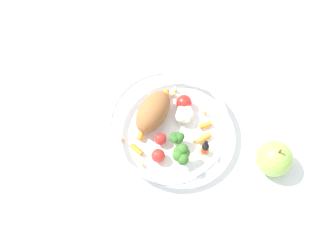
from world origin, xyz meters
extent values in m
plane|color=white|center=(0.00, 0.00, 0.00)|extent=(2.40, 2.40, 0.00)
cylinder|color=white|center=(-0.02, -0.01, 0.00)|extent=(0.23, 0.23, 0.01)
torus|color=white|center=(-0.02, -0.01, 0.04)|extent=(0.24, 0.24, 0.01)
ellipsoid|color=#935B33|center=(-0.01, -0.05, 0.04)|extent=(0.11, 0.09, 0.06)
cylinder|color=#7FAD5B|center=(-0.01, 0.02, 0.02)|extent=(0.01, 0.01, 0.02)
sphere|color=#2D6023|center=(-0.01, 0.02, 0.04)|extent=(0.01, 0.01, 0.01)
sphere|color=#2D6023|center=(-0.01, 0.03, 0.03)|extent=(0.01, 0.01, 0.01)
sphere|color=#2D6023|center=(-0.01, 0.03, 0.03)|extent=(0.01, 0.01, 0.01)
sphere|color=#2D6023|center=(-0.01, 0.03, 0.04)|extent=(0.02, 0.02, 0.02)
sphere|color=#2D6023|center=(-0.02, 0.03, 0.04)|extent=(0.02, 0.02, 0.02)
sphere|color=#2D6023|center=(-0.02, 0.02, 0.03)|extent=(0.02, 0.02, 0.02)
sphere|color=#2D6023|center=(-0.01, 0.02, 0.03)|extent=(0.02, 0.02, 0.02)
sphere|color=#2D6023|center=(-0.01, 0.02, 0.03)|extent=(0.02, 0.02, 0.02)
cylinder|color=#8EB766|center=(0.01, 0.06, 0.02)|extent=(0.02, 0.02, 0.03)
sphere|color=#386B28|center=(0.01, 0.06, 0.05)|extent=(0.02, 0.02, 0.02)
sphere|color=#386B28|center=(0.01, 0.07, 0.05)|extent=(0.02, 0.02, 0.02)
sphere|color=#386B28|center=(0.00, 0.06, 0.05)|extent=(0.02, 0.02, 0.02)
sphere|color=#386B28|center=(0.00, 0.05, 0.05)|extent=(0.02, 0.02, 0.02)
sphere|color=#386B28|center=(0.01, 0.05, 0.05)|extent=(0.02, 0.02, 0.02)
sphere|color=silver|center=(-0.05, -0.01, 0.02)|extent=(0.03, 0.03, 0.03)
sphere|color=silver|center=(-0.05, 0.00, 0.02)|extent=(0.02, 0.02, 0.02)
sphere|color=silver|center=(-0.06, -0.01, 0.02)|extent=(0.02, 0.02, 0.02)
sphere|color=silver|center=(-0.06, -0.01, 0.02)|extent=(0.02, 0.02, 0.02)
sphere|color=silver|center=(-0.07, -0.01, 0.02)|extent=(0.02, 0.02, 0.02)
sphere|color=silver|center=(-0.06, -0.02, 0.02)|extent=(0.02, 0.02, 0.02)
sphere|color=silver|center=(-0.05, -0.02, 0.02)|extent=(0.02, 0.02, 0.02)
cube|color=yellow|center=(-0.04, 0.07, 0.01)|extent=(0.02, 0.02, 0.00)
cylinder|color=red|center=(-0.04, 0.07, 0.02)|extent=(0.02, 0.02, 0.02)
sphere|color=black|center=(-0.04, 0.07, 0.04)|extent=(0.01, 0.01, 0.01)
sphere|color=black|center=(-0.05, 0.07, 0.04)|extent=(0.01, 0.01, 0.01)
sphere|color=black|center=(-0.04, 0.07, 0.04)|extent=(0.01, 0.01, 0.01)
cylinder|color=orange|center=(0.03, -0.03, 0.01)|extent=(0.03, 0.02, 0.01)
cylinder|color=orange|center=(0.06, -0.01, 0.01)|extent=(0.01, 0.03, 0.01)
cylinder|color=orange|center=(-0.06, 0.05, 0.01)|extent=(0.03, 0.01, 0.01)
cylinder|color=orange|center=(-0.08, 0.03, 0.01)|extent=(0.03, 0.02, 0.01)
cylinder|color=orange|center=(-0.05, -0.07, 0.01)|extent=(0.03, 0.03, 0.01)
sphere|color=red|center=(0.01, 0.00, 0.02)|extent=(0.02, 0.02, 0.02)
sphere|color=red|center=(0.04, 0.02, 0.02)|extent=(0.03, 0.03, 0.03)
sphere|color=red|center=(-0.07, -0.03, 0.02)|extent=(0.03, 0.03, 0.03)
sphere|color=tan|center=(0.07, 0.02, 0.01)|extent=(0.01, 0.01, 0.01)
sphere|color=#D1B775|center=(0.07, -0.05, 0.01)|extent=(0.01, 0.01, 0.01)
sphere|color=#D1B775|center=(-0.08, -0.07, 0.01)|extent=(0.01, 0.01, 0.01)
sphere|color=tan|center=(-0.10, 0.01, 0.01)|extent=(0.01, 0.01, 0.01)
sphere|color=tan|center=(-0.07, -0.06, 0.01)|extent=(0.01, 0.01, 0.01)
sphere|color=#D1B775|center=(-0.04, 0.04, 0.01)|extent=(0.01, 0.01, 0.01)
sphere|color=#8CB74C|center=(-0.13, 0.17, 0.03)|extent=(0.07, 0.07, 0.07)
cylinder|color=brown|center=(-0.13, 0.17, 0.08)|extent=(0.00, 0.00, 0.01)
camera|label=1|loc=(0.17, 0.21, 0.71)|focal=40.26mm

